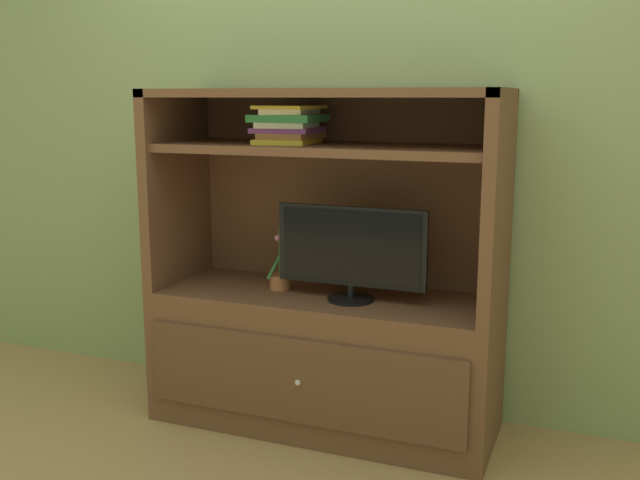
{
  "coord_description": "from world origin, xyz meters",
  "views": [
    {
      "loc": [
        1.12,
        -2.47,
        1.45
      ],
      "look_at": [
        0.0,
        0.35,
        0.85
      ],
      "focal_mm": 40.74,
      "sensor_mm": 36.0,
      "label": 1
    }
  ],
  "objects_px": {
    "magazine_stack": "(289,125)",
    "tv_monitor": "(351,250)",
    "media_console": "(325,320)",
    "potted_plant": "(280,279)"
  },
  "relations": [
    {
      "from": "tv_monitor",
      "to": "media_console",
      "type": "bearing_deg",
      "value": 156.06
    },
    {
      "from": "media_console",
      "to": "tv_monitor",
      "type": "bearing_deg",
      "value": -23.94
    },
    {
      "from": "magazine_stack",
      "to": "potted_plant",
      "type": "bearing_deg",
      "value": 175.05
    },
    {
      "from": "tv_monitor",
      "to": "potted_plant",
      "type": "xyz_separation_m",
      "value": [
        -0.36,
        0.06,
        -0.17
      ]
    },
    {
      "from": "tv_monitor",
      "to": "magazine_stack",
      "type": "relative_size",
      "value": 1.91
    },
    {
      "from": "tv_monitor",
      "to": "potted_plant",
      "type": "bearing_deg",
      "value": 169.99
    },
    {
      "from": "media_console",
      "to": "magazine_stack",
      "type": "height_order",
      "value": "media_console"
    },
    {
      "from": "potted_plant",
      "to": "magazine_stack",
      "type": "relative_size",
      "value": 0.83
    },
    {
      "from": "media_console",
      "to": "tv_monitor",
      "type": "height_order",
      "value": "media_console"
    },
    {
      "from": "magazine_stack",
      "to": "tv_monitor",
      "type": "bearing_deg",
      "value": -10.87
    }
  ]
}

